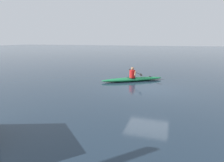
{
  "coord_description": "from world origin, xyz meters",
  "views": [
    {
      "loc": [
        -1.38,
        11.02,
        2.8
      ],
      "look_at": [
        1.46,
        2.44,
        0.84
      ],
      "focal_mm": 30.71,
      "sensor_mm": 36.0,
      "label": 1
    }
  ],
  "objects": [
    {
      "name": "ground_plane",
      "position": [
        0.0,
        0.0,
        0.0
      ],
      "size": [
        160.0,
        160.0,
        0.0
      ],
      "primitive_type": "plane",
      "color": "#1E2D3D"
    },
    {
      "name": "kayak",
      "position": [
        1.32,
        -1.66,
        0.13
      ],
      "size": [
        4.04,
        3.01,
        0.25
      ],
      "color": "#19723F",
      "rests_on": "ground"
    },
    {
      "name": "kayaker",
      "position": [
        1.33,
        -1.65,
        0.55
      ],
      "size": [
        1.36,
        2.02,
        0.72
      ],
      "color": "red",
      "rests_on": "kayak"
    }
  ]
}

